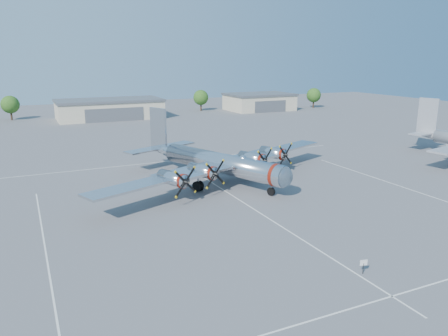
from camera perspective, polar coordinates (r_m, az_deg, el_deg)
name	(u,v)px	position (r m, az deg, el deg)	size (l,w,h in m)	color
ground	(247,205)	(50.79, 3.08, -4.86)	(260.00, 260.00, 0.00)	#5D5D60
parking_lines	(255,210)	(49.34, 4.04, -5.45)	(60.00, 50.08, 0.01)	silver
hangar_center	(110,109)	(127.05, -14.72, 7.49)	(28.60, 14.60, 5.40)	beige
hangar_east	(259,102)	(143.64, 4.63, 8.64)	(20.60, 14.60, 5.40)	beige
tree_west	(10,105)	(132.86, -26.15, 7.45)	(4.80, 4.80, 6.64)	#382619
tree_east	(201,98)	(141.08, -3.04, 9.18)	(4.80, 4.80, 6.64)	#382619
tree_far_east	(314,95)	(152.77, 11.64, 9.29)	(4.80, 4.80, 6.64)	#382619
main_bomber_b29	(215,181)	(60.53, -1.21, -1.68)	(41.45, 28.35, 9.17)	silver
info_placard	(364,264)	(36.77, 17.77, -11.86)	(0.62, 0.17, 1.20)	black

